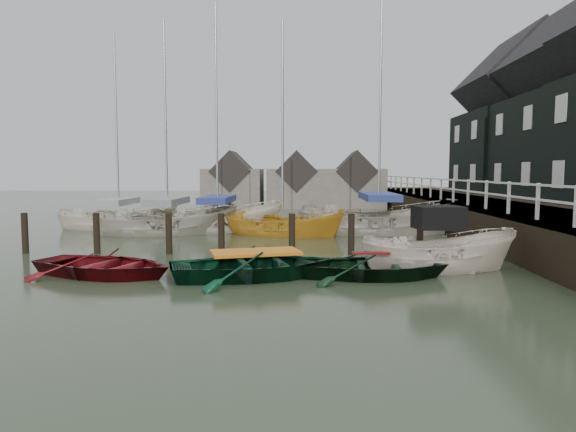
{
  "coord_description": "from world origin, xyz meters",
  "views": [
    {
      "loc": [
        1.64,
        -14.21,
        2.82
      ],
      "look_at": [
        1.1,
        2.04,
        1.4
      ],
      "focal_mm": 32.0,
      "sensor_mm": 36.0,
      "label": 1
    }
  ],
  "objects_px": {
    "rowboat_green": "(256,277)",
    "sailboat_e": "(119,227)",
    "rowboat_red": "(105,276)",
    "sailboat_a": "(168,232)",
    "sailboat_d": "(378,232)",
    "sailboat_b": "(218,230)",
    "motorboat": "(439,267)",
    "sailboat_c": "(283,235)",
    "rowboat_dkgreen": "(371,277)"
  },
  "relations": [
    {
      "from": "sailboat_a",
      "to": "sailboat_e",
      "type": "relative_size",
      "value": 1.03
    },
    {
      "from": "motorboat",
      "to": "sailboat_c",
      "type": "relative_size",
      "value": 0.45
    },
    {
      "from": "rowboat_red",
      "to": "sailboat_a",
      "type": "distance_m",
      "value": 9.44
    },
    {
      "from": "sailboat_b",
      "to": "sailboat_d",
      "type": "distance_m",
      "value": 7.5
    },
    {
      "from": "rowboat_green",
      "to": "motorboat",
      "type": "xyz_separation_m",
      "value": [
        5.13,
        1.13,
        0.09
      ]
    },
    {
      "from": "sailboat_d",
      "to": "sailboat_e",
      "type": "height_order",
      "value": "sailboat_d"
    },
    {
      "from": "rowboat_dkgreen",
      "to": "sailboat_d",
      "type": "relative_size",
      "value": 0.33
    },
    {
      "from": "rowboat_green",
      "to": "sailboat_e",
      "type": "distance_m",
      "value": 13.98
    },
    {
      "from": "motorboat",
      "to": "rowboat_green",
      "type": "bearing_deg",
      "value": 94.85
    },
    {
      "from": "rowboat_green",
      "to": "sailboat_e",
      "type": "height_order",
      "value": "sailboat_e"
    },
    {
      "from": "sailboat_b",
      "to": "sailboat_c",
      "type": "relative_size",
      "value": 1.13
    },
    {
      "from": "rowboat_green",
      "to": "sailboat_b",
      "type": "height_order",
      "value": "sailboat_b"
    },
    {
      "from": "sailboat_d",
      "to": "motorboat",
      "type": "bearing_deg",
      "value": -176.83
    },
    {
      "from": "rowboat_green",
      "to": "sailboat_c",
      "type": "relative_size",
      "value": 0.43
    },
    {
      "from": "rowboat_dkgreen",
      "to": "sailboat_b",
      "type": "height_order",
      "value": "sailboat_b"
    },
    {
      "from": "sailboat_b",
      "to": "motorboat",
      "type": "bearing_deg",
      "value": -162.99
    },
    {
      "from": "rowboat_dkgreen",
      "to": "sailboat_c",
      "type": "height_order",
      "value": "sailboat_c"
    },
    {
      "from": "sailboat_c",
      "to": "sailboat_d",
      "type": "xyz_separation_m",
      "value": [
        4.36,
        0.87,
        0.04
      ]
    },
    {
      "from": "sailboat_a",
      "to": "rowboat_dkgreen",
      "type": "bearing_deg",
      "value": -155.52
    },
    {
      "from": "sailboat_c",
      "to": "rowboat_red",
      "type": "bearing_deg",
      "value": 174.53
    },
    {
      "from": "rowboat_red",
      "to": "sailboat_e",
      "type": "height_order",
      "value": "sailboat_e"
    },
    {
      "from": "sailboat_b",
      "to": "sailboat_d",
      "type": "xyz_separation_m",
      "value": [
        7.48,
        -0.5,
        -0.0
      ]
    },
    {
      "from": "sailboat_d",
      "to": "rowboat_red",
      "type": "bearing_deg",
      "value": 138.78
    },
    {
      "from": "sailboat_d",
      "to": "sailboat_e",
      "type": "relative_size",
      "value": 1.2
    },
    {
      "from": "sailboat_b",
      "to": "sailboat_e",
      "type": "distance_m",
      "value": 5.19
    },
    {
      "from": "rowboat_dkgreen",
      "to": "motorboat",
      "type": "bearing_deg",
      "value": -61.85
    },
    {
      "from": "motorboat",
      "to": "sailboat_c",
      "type": "height_order",
      "value": "sailboat_c"
    },
    {
      "from": "sailboat_e",
      "to": "rowboat_green",
      "type": "bearing_deg",
      "value": -159.8
    },
    {
      "from": "rowboat_green",
      "to": "sailboat_a",
      "type": "xyz_separation_m",
      "value": [
        -4.92,
        9.51,
        0.06
      ]
    },
    {
      "from": "motorboat",
      "to": "sailboat_b",
      "type": "relative_size",
      "value": 0.4
    },
    {
      "from": "sailboat_a",
      "to": "rowboat_green",
      "type": "bearing_deg",
      "value": -168.69
    },
    {
      "from": "sailboat_d",
      "to": "sailboat_b",
      "type": "bearing_deg",
      "value": 86.43
    },
    {
      "from": "sailboat_a",
      "to": "sailboat_d",
      "type": "distance_m",
      "value": 9.61
    },
    {
      "from": "rowboat_red",
      "to": "sailboat_c",
      "type": "height_order",
      "value": "sailboat_c"
    },
    {
      "from": "motorboat",
      "to": "sailboat_d",
      "type": "relative_size",
      "value": 0.38
    },
    {
      "from": "rowboat_green",
      "to": "sailboat_a",
      "type": "bearing_deg",
      "value": 10.98
    },
    {
      "from": "motorboat",
      "to": "sailboat_e",
      "type": "distance_m",
      "value": 16.68
    },
    {
      "from": "rowboat_dkgreen",
      "to": "sailboat_e",
      "type": "relative_size",
      "value": 0.39
    },
    {
      "from": "rowboat_green",
      "to": "sailboat_d",
      "type": "height_order",
      "value": "sailboat_d"
    },
    {
      "from": "rowboat_dkgreen",
      "to": "sailboat_b",
      "type": "bearing_deg",
      "value": 32.4
    },
    {
      "from": "sailboat_c",
      "to": "sailboat_e",
      "type": "xyz_separation_m",
      "value": [
        -8.22,
        2.37,
        0.05
      ]
    },
    {
      "from": "rowboat_green",
      "to": "sailboat_b",
      "type": "bearing_deg",
      "value": -1.46
    },
    {
      "from": "rowboat_dkgreen",
      "to": "sailboat_d",
      "type": "height_order",
      "value": "sailboat_d"
    },
    {
      "from": "rowboat_dkgreen",
      "to": "sailboat_c",
      "type": "xyz_separation_m",
      "value": [
        -2.76,
        9.01,
        0.02
      ]
    },
    {
      "from": "rowboat_red",
      "to": "rowboat_dkgreen",
      "type": "xyz_separation_m",
      "value": [
        7.19,
        0.06,
        0.0
      ]
    },
    {
      "from": "motorboat",
      "to": "sailboat_a",
      "type": "bearing_deg",
      "value": 42.63
    },
    {
      "from": "rowboat_green",
      "to": "sailboat_a",
      "type": "distance_m",
      "value": 10.7
    },
    {
      "from": "sailboat_b",
      "to": "sailboat_c",
      "type": "distance_m",
      "value": 3.41
    },
    {
      "from": "rowboat_red",
      "to": "sailboat_c",
      "type": "distance_m",
      "value": 10.1
    },
    {
      "from": "rowboat_green",
      "to": "motorboat",
      "type": "height_order",
      "value": "motorboat"
    }
  ]
}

